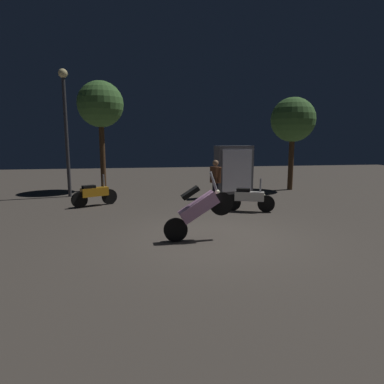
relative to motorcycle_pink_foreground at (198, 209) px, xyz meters
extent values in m
plane|color=#4C443D|center=(0.43, 0.12, -0.74)|extent=(40.00, 40.00, 0.00)
cylinder|color=black|center=(-0.54, -0.03, -0.46)|extent=(0.56, 0.13, 0.56)
cylinder|color=black|center=(0.55, 0.03, 0.12)|extent=(0.56, 0.13, 0.56)
cube|color=#C68CB7|center=(0.00, 0.00, 0.06)|extent=(0.98, 0.35, 0.76)
cube|color=black|center=(-0.20, -0.01, 0.40)|extent=(0.44, 0.26, 0.32)
cylinder|color=gray|center=(0.35, 0.02, 0.66)|extent=(0.21, 0.07, 0.44)
sphere|color=#F2EABF|center=(0.45, 0.02, 0.40)|extent=(0.12, 0.12, 0.12)
cylinder|color=black|center=(-3.43, 4.31, -0.46)|extent=(0.54, 0.35, 0.56)
cylinder|color=black|center=(-2.46, 4.82, -0.46)|extent=(0.54, 0.35, 0.56)
cube|color=orange|center=(-2.95, 4.56, -0.23)|extent=(0.98, 0.71, 0.30)
cube|color=black|center=(-3.13, 4.47, -0.03)|extent=(0.50, 0.42, 0.10)
cylinder|color=gray|center=(-2.64, 4.73, 0.14)|extent=(0.08, 0.08, 0.45)
sphere|color=#F2EABF|center=(-2.55, 4.77, -0.18)|extent=(0.12, 0.12, 0.12)
cylinder|color=black|center=(1.70, 3.05, -0.46)|extent=(0.56, 0.29, 0.56)
cylinder|color=black|center=(2.73, 2.65, -0.46)|extent=(0.56, 0.29, 0.56)
cube|color=beige|center=(2.22, 2.85, -0.23)|extent=(0.99, 0.62, 0.30)
cube|color=black|center=(2.03, 2.92, -0.03)|extent=(0.50, 0.38, 0.10)
cylinder|color=gray|center=(2.54, 2.73, 0.14)|extent=(0.08, 0.08, 0.45)
sphere|color=#F2EABF|center=(2.64, 2.69, -0.18)|extent=(0.12, 0.12, 0.12)
cylinder|color=black|center=(1.35, 4.32, -0.35)|extent=(0.12, 0.12, 0.79)
cylinder|color=black|center=(1.42, 4.18, -0.35)|extent=(0.12, 0.12, 0.79)
cube|color=#59331E|center=(1.39, 4.25, 0.34)|extent=(0.36, 0.43, 0.59)
sphere|color=#9E7251|center=(1.39, 4.25, 0.77)|extent=(0.22, 0.22, 0.22)
cylinder|color=#59331E|center=(1.29, 4.47, 0.37)|extent=(0.15, 0.20, 0.54)
cylinder|color=#59331E|center=(1.48, 4.03, 0.37)|extent=(0.15, 0.20, 0.54)
cylinder|color=#38383D|center=(-4.23, 6.75, 1.65)|extent=(0.14, 0.14, 4.78)
sphere|color=#F9E59E|center=(-4.23, 6.75, 4.18)|extent=(0.36, 0.36, 0.36)
cylinder|color=#4C331E|center=(5.66, 7.12, 0.52)|extent=(0.24, 0.24, 2.54)
sphere|color=#477A38|center=(5.66, 7.12, 2.50)|extent=(2.02, 2.02, 2.02)
cylinder|color=#4C331E|center=(-3.01, 8.31, 0.85)|extent=(0.24, 0.24, 3.20)
sphere|color=#477A38|center=(-3.01, 8.31, 3.17)|extent=(2.06, 2.06, 2.06)
cube|color=#595960|center=(2.50, 5.72, 0.31)|extent=(1.67, 0.87, 2.10)
cube|color=white|center=(2.56, 5.45, 0.36)|extent=(1.31, 0.36, 1.68)
camera|label=1|loc=(-1.34, -7.51, 1.65)|focal=31.09mm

